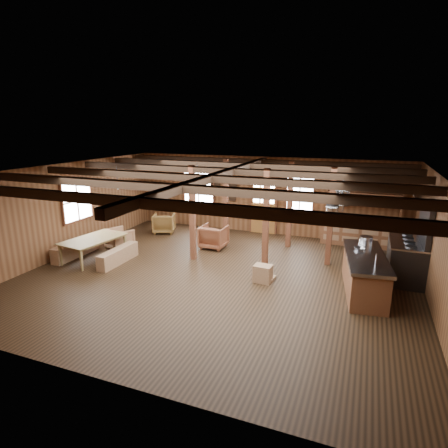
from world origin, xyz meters
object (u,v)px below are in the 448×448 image
Objects in this scene: commercial_range at (409,254)px; armchair_c at (120,239)px; dining_table at (95,249)px; armchair_a at (164,223)px; kitchen_island at (364,273)px; armchair_b at (214,237)px.

commercial_range reaches higher than armchair_c.
commercial_range is 8.73m from dining_table.
commercial_range is 8.24m from armchair_a.
kitchen_island reaches higher than armchair_a.
armchair_b reaches higher than armchair_c.
kitchen_island is 1.65m from commercial_range.
dining_table is (-7.50, -0.50, -0.15)m from kitchen_island.
armchair_c is (-8.47, -0.66, -0.35)m from commercial_range.
armchair_a is 1.06× the size of armchair_c.
armchair_c is at bearing 167.70° from kitchen_island.
armchair_b reaches higher than armchair_a.
kitchen_island is 3.32× the size of armchair_a.
kitchen_island is 7.46m from armchair_c.
dining_table is at bearing 61.19° from armchair_a.
commercial_range is 2.93× the size of armchair_c.
armchair_c is at bearing 4.69° from dining_table.
commercial_range is at bearing 42.70° from kitchen_island.
armchair_b is (-4.64, 1.79, -0.10)m from kitchen_island.
armchair_c is (-0.38, -2.17, -0.02)m from armchair_a.
commercial_range reaches higher than armchair_b.
dining_table is 2.38× the size of armchair_a.
commercial_range reaches higher than kitchen_island.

